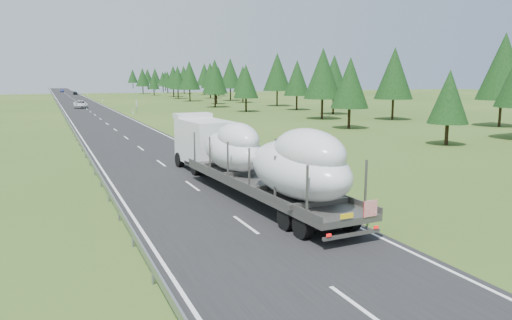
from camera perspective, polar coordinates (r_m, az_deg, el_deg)
name	(u,v)px	position (r m, az deg, el deg)	size (l,w,h in m)	color
ground	(357,307)	(15.84, 11.51, -16.10)	(400.00, 400.00, 0.00)	#354F1A
road_surface	(86,109)	(112.19, -18.83, 5.57)	(10.00, 400.00, 0.02)	black
guardrail	(59,107)	(111.83, -21.56, 5.71)	(0.10, 400.00, 0.76)	slate
marker_posts	(94,96)	(167.45, -18.06, 6.94)	(0.13, 350.08, 1.00)	silver
highway_sign	(137,104)	(93.11, -13.49, 6.21)	(0.08, 0.90, 2.60)	slate
tree_line_right	(244,76)	(127.01, -1.41, 9.57)	(28.33, 310.83, 12.63)	black
boat_truck	(250,155)	(28.32, -0.69, 0.63)	(4.02, 21.73, 4.50)	silver
distant_van	(80,104)	(114.99, -19.43, 6.03)	(2.73, 5.92, 1.65)	silver
distant_car_dark	(75,93)	(200.01, -19.96, 7.22)	(1.53, 3.81, 1.30)	black
distant_car_blue	(62,91)	(233.72, -21.28, 7.39)	(1.35, 3.86, 1.27)	#1B1F4D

